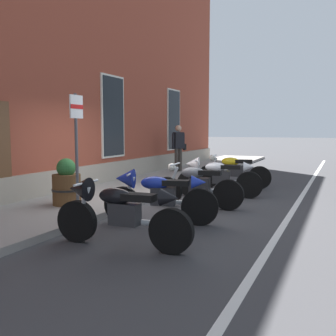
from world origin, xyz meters
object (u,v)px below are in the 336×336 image
Objects in this scene: pedestrian_dark_jacket at (178,145)px; motorcycle_white_sport at (216,175)px; motorcycle_blue_sport at (156,194)px; motorcycle_grey_naked at (197,186)px; motorcycle_black_sport at (116,210)px; parking_sign at (77,135)px; barrel_planter at (67,185)px; motorcycle_yellow_naked at (233,172)px.

motorcycle_white_sport is at bearing -144.81° from pedestrian_dark_jacket.
pedestrian_dark_jacket is at bearing 20.45° from motorcycle_blue_sport.
motorcycle_blue_sport reaches higher than motorcycle_grey_naked.
motorcycle_blue_sport is 7.41m from pedestrian_dark_jacket.
motorcycle_black_sport is at bearing 179.17° from motorcycle_white_sport.
motorcycle_white_sport is at bearing -2.78° from motorcycle_blue_sport.
parking_sign is (-7.12, -0.96, 0.49)m from pedestrian_dark_jacket.
motorcycle_grey_naked is at bearing -178.95° from motorcycle_white_sport.
motorcycle_black_sport reaches higher than motorcycle_grey_naked.
pedestrian_dark_jacket is 7.20m from parking_sign.
barrel_planter is (-6.73, -0.35, -0.56)m from pedestrian_dark_jacket.
motorcycle_white_sport is at bearing 179.67° from motorcycle_yellow_naked.
motorcycle_black_sport is 2.22× the size of barrel_planter.
parking_sign is 2.31× the size of barrel_planter.
motorcycle_black_sport is 4.50m from motorcycle_white_sport.
parking_sign reaches higher than motorcycle_blue_sport.
motorcycle_black_sport is 1.26× the size of pedestrian_dark_jacket.
pedestrian_dark_jacket is at bearing 50.15° from motorcycle_yellow_naked.
parking_sign is (-3.25, 1.77, 1.05)m from motorcycle_white_sport.
barrel_planter is at bearing 54.55° from motorcycle_black_sport.
motorcycle_black_sport is 2.36m from parking_sign.
parking_sign is at bearing 159.83° from motorcycle_yellow_naked.
motorcycle_yellow_naked is (3.05, 0.02, -0.00)m from motorcycle_grey_naked.
motorcycle_black_sport is 1.04× the size of motorcycle_yellow_naked.
motorcycle_white_sport is at bearing -28.53° from parking_sign.
motorcycle_yellow_naked is (1.58, -0.01, -0.07)m from motorcycle_white_sport.
motorcycle_yellow_naked is at bearing -0.33° from motorcycle_white_sport.
motorcycle_white_sport is at bearing -0.83° from motorcycle_black_sport.
motorcycle_blue_sport is 0.96× the size of motorcycle_white_sport.
motorcycle_black_sport is at bearing -176.73° from motorcycle_blue_sport.
barrel_planter is (0.39, 0.61, -1.05)m from parking_sign.
motorcycle_grey_naked is (1.59, -0.17, -0.06)m from motorcycle_blue_sport.
motorcycle_grey_naked is 2.05× the size of barrel_planter.
motorcycle_grey_naked is 2.76m from parking_sign.
motorcycle_black_sport is at bearing 179.30° from motorcycle_yellow_naked.
motorcycle_yellow_naked is at bearing -1.94° from motorcycle_blue_sport.
motorcycle_white_sport is 0.94× the size of parking_sign.
motorcycle_black_sport is at bearing -125.45° from barrel_planter.
pedestrian_dark_jacket reaches higher than motorcycle_grey_naked.
motorcycle_blue_sport is 2.23m from barrel_planter.
pedestrian_dark_jacket is 6.76m from barrel_planter.
motorcycle_white_sport reaches higher than motorcycle_blue_sport.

